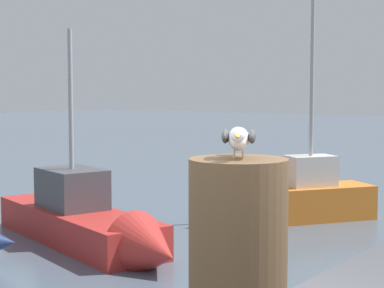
{
  "coord_description": "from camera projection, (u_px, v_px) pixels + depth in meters",
  "views": [
    {
      "loc": [
        -2.38,
        -1.98,
        2.65
      ],
      "look_at": [
        -0.06,
        -0.23,
        2.41
      ],
      "focal_mm": 60.58,
      "sensor_mm": 36.0,
      "label": 1
    }
  ],
  "objects": [
    {
      "name": "mooring_post",
      "position": [
        238.0,
        273.0,
        2.81
      ],
      "size": [
        0.43,
        0.43,
        1.0
      ],
      "primitive_type": "cylinder",
      "color": "#4C3823",
      "rests_on": "harbor_quay"
    },
    {
      "name": "boat_red",
      "position": [
        92.0,
        224.0,
        10.86
      ],
      "size": [
        2.46,
        5.14,
        3.91
      ],
      "color": "#B72D28",
      "rests_on": "ground_plane"
    },
    {
      "name": "seagull",
      "position": [
        239.0,
        138.0,
        2.76
      ],
      "size": [
        0.36,
        0.25,
        0.14
      ],
      "color": "tan",
      "rests_on": "mooring_post"
    },
    {
      "name": "boat_orange",
      "position": [
        285.0,
        199.0,
        13.02
      ],
      "size": [
        3.63,
        2.82,
        4.58
      ],
      "color": "orange",
      "rests_on": "ground_plane"
    }
  ]
}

